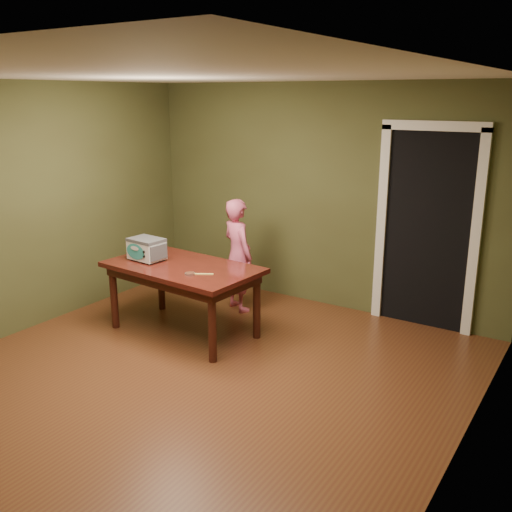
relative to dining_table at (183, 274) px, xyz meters
name	(u,v)px	position (x,y,z in m)	size (l,w,h in m)	color
floor	(185,384)	(0.74, -0.89, -0.65)	(5.00, 5.00, 0.00)	#5A3219
room_shell	(178,192)	(0.74, -0.89, 1.06)	(4.52, 5.02, 2.61)	#494F2A
doorway	(435,226)	(2.04, 1.89, 0.41)	(1.10, 0.66, 2.25)	black
dining_table	(183,274)	(0.00, 0.00, 0.00)	(1.66, 1.00, 0.75)	#3A120D
toy_oven	(146,248)	(-0.44, -0.06, 0.23)	(0.41, 0.29, 0.24)	#4C4F54
baking_pan	(190,274)	(0.28, -0.22, 0.11)	(0.10, 0.10, 0.02)	silver
spatula	(204,274)	(0.39, -0.13, 0.10)	(0.18, 0.03, 0.01)	#E4D463
child	(238,255)	(0.08, 0.89, 0.01)	(0.48, 0.32, 1.32)	#D5577C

